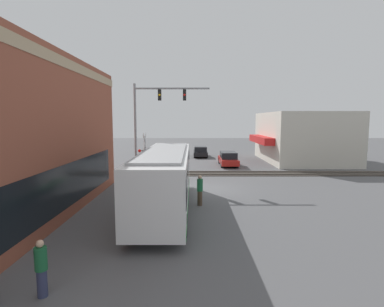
{
  "coord_description": "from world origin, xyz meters",
  "views": [
    {
      "loc": [
        -21.18,
        1.29,
        4.96
      ],
      "look_at": [
        4.48,
        1.32,
        2.06
      ],
      "focal_mm": 28.0,
      "sensor_mm": 36.0,
      "label": 1
    }
  ],
  "objects_px": {
    "pedestrian_near_bus": "(200,190)",
    "parked_car_black": "(200,152)",
    "city_bus": "(165,177)",
    "crossing_signal": "(145,151)",
    "pedestrian_by_lamp": "(41,268)",
    "parked_car_red": "(228,159)"
  },
  "relations": [
    {
      "from": "crossing_signal",
      "to": "parked_car_black",
      "type": "distance_m",
      "value": 15.27
    },
    {
      "from": "parked_car_black",
      "to": "pedestrian_near_bus",
      "type": "height_order",
      "value": "pedestrian_near_bus"
    },
    {
      "from": "city_bus",
      "to": "pedestrian_near_bus",
      "type": "xyz_separation_m",
      "value": [
        0.73,
        -1.95,
        -0.91
      ]
    },
    {
      "from": "pedestrian_near_bus",
      "to": "parked_car_red",
      "type": "bearing_deg",
      "value": -12.8
    },
    {
      "from": "crossing_signal",
      "to": "pedestrian_near_bus",
      "type": "height_order",
      "value": "crossing_signal"
    },
    {
      "from": "parked_car_black",
      "to": "pedestrian_near_bus",
      "type": "relative_size",
      "value": 2.42
    },
    {
      "from": "pedestrian_by_lamp",
      "to": "parked_car_red",
      "type": "bearing_deg",
      "value": -18.5
    },
    {
      "from": "pedestrian_near_bus",
      "to": "parked_car_black",
      "type": "bearing_deg",
      "value": -1.63
    },
    {
      "from": "pedestrian_near_bus",
      "to": "pedestrian_by_lamp",
      "type": "distance_m",
      "value": 10.17
    },
    {
      "from": "pedestrian_near_bus",
      "to": "city_bus",
      "type": "bearing_deg",
      "value": 110.64
    },
    {
      "from": "parked_car_black",
      "to": "pedestrian_near_bus",
      "type": "distance_m",
      "value": 22.94
    },
    {
      "from": "city_bus",
      "to": "crossing_signal",
      "type": "relative_size",
      "value": 3.05
    },
    {
      "from": "parked_car_red",
      "to": "pedestrian_by_lamp",
      "type": "bearing_deg",
      "value": 161.5
    },
    {
      "from": "city_bus",
      "to": "parked_car_black",
      "type": "distance_m",
      "value": 23.84
    },
    {
      "from": "crossing_signal",
      "to": "parked_car_red",
      "type": "relative_size",
      "value": 0.79
    },
    {
      "from": "city_bus",
      "to": "parked_car_red",
      "type": "distance_m",
      "value": 16.86
    },
    {
      "from": "city_bus",
      "to": "parked_car_red",
      "type": "height_order",
      "value": "city_bus"
    },
    {
      "from": "parked_car_red",
      "to": "parked_car_black",
      "type": "distance_m",
      "value": 8.23
    },
    {
      "from": "crossing_signal",
      "to": "pedestrian_near_bus",
      "type": "relative_size",
      "value": 2.13
    },
    {
      "from": "parked_car_black",
      "to": "crossing_signal",
      "type": "bearing_deg",
      "value": 160.02
    },
    {
      "from": "parked_car_red",
      "to": "pedestrian_near_bus",
      "type": "relative_size",
      "value": 2.71
    },
    {
      "from": "crossing_signal",
      "to": "parked_car_red",
      "type": "xyz_separation_m",
      "value": [
        6.53,
        -7.99,
        -1.59
      ]
    }
  ]
}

